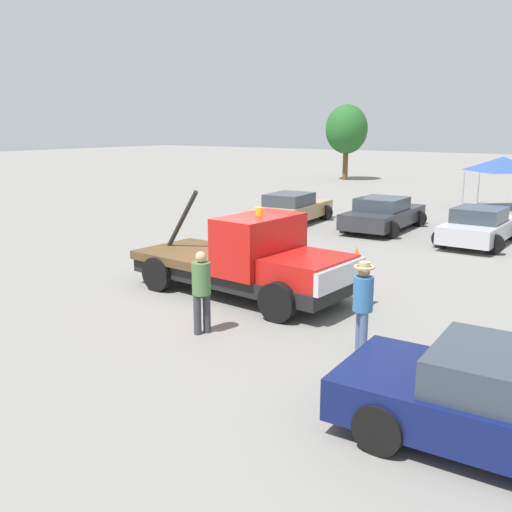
{
  "coord_description": "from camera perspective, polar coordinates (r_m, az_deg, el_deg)",
  "views": [
    {
      "loc": [
        8.27,
        -10.98,
        4.14
      ],
      "look_at": [
        0.5,
        0.0,
        1.05
      ],
      "focal_mm": 40.0,
      "sensor_mm": 36.0,
      "label": 1
    }
  ],
  "objects": [
    {
      "name": "ground_plane",
      "position": [
        14.36,
        -1.63,
        -3.83
      ],
      "size": [
        160.0,
        160.0,
        0.0
      ],
      "primitive_type": "plane",
      "color": "gray"
    },
    {
      "name": "tow_truck",
      "position": [
        13.91,
        -0.56,
        -0.54
      ],
      "size": [
        5.9,
        2.61,
        2.51
      ],
      "rotation": [
        0.0,
        0.0,
        -0.06
      ],
      "color": "black",
      "rests_on": "ground"
    },
    {
      "name": "tree_left",
      "position": [
        45.21,
        9.04,
        12.39
      ],
      "size": [
        3.2,
        3.2,
        5.72
      ],
      "color": "brown",
      "rests_on": "ground"
    },
    {
      "name": "canopy_tent_blue",
      "position": [
        31.41,
        23.46,
        8.43
      ],
      "size": [
        2.96,
        2.96,
        2.62
      ],
      "color": "#9E9EA3",
      "rests_on": "ground"
    },
    {
      "name": "person_at_hood",
      "position": [
        11.48,
        -5.47,
        -3.06
      ],
      "size": [
        0.38,
        0.38,
        1.71
      ],
      "rotation": [
        0.0,
        0.0,
        5.86
      ],
      "color": "#38383D",
      "rests_on": "ground"
    },
    {
      "name": "parked_car_tan",
      "position": [
        24.5,
        3.53,
        4.72
      ],
      "size": [
        2.67,
        5.0,
        1.34
      ],
      "rotation": [
        0.0,
        0.0,
        1.66
      ],
      "color": "tan",
      "rests_on": "ground"
    },
    {
      "name": "parked_car_silver",
      "position": [
        21.73,
        21.46,
        2.78
      ],
      "size": [
        2.41,
        4.38,
        1.34
      ],
      "rotation": [
        0.0,
        0.0,
        1.56
      ],
      "color": "#B7B7BC",
      "rests_on": "ground"
    },
    {
      "name": "parked_car_charcoal",
      "position": [
        23.58,
        12.59,
        4.11
      ],
      "size": [
        2.57,
        4.7,
        1.34
      ],
      "rotation": [
        0.0,
        0.0,
        1.59
      ],
      "color": "#2D2D33",
      "rests_on": "ground"
    },
    {
      "name": "traffic_cone",
      "position": [
        17.71,
        10.0,
        0.06
      ],
      "size": [
        0.4,
        0.4,
        0.55
      ],
      "color": "black",
      "rests_on": "ground"
    },
    {
      "name": "person_near_truck",
      "position": [
        10.65,
        10.64,
        -4.31
      ],
      "size": [
        0.38,
        0.38,
        1.73
      ],
      "rotation": [
        0.0,
        0.0,
        0.77
      ],
      "color": "#475B84",
      "rests_on": "ground"
    }
  ]
}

